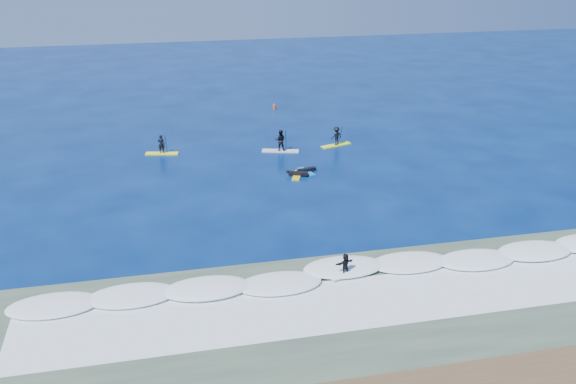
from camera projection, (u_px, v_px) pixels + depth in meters
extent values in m
plane|color=#031844|center=(290.00, 209.00, 45.62)|extent=(160.00, 160.00, 0.00)
cube|color=#374B3B|center=(351.00, 314.00, 32.94)|extent=(90.00, 13.00, 0.01)
cube|color=white|center=(329.00, 276.00, 36.56)|extent=(40.00, 6.00, 0.30)
cube|color=silver|center=(345.00, 304.00, 33.85)|extent=(34.00, 5.00, 0.02)
cube|color=#FFFB1B|center=(162.00, 153.00, 57.08)|extent=(2.98, 1.33, 0.10)
imported|color=black|center=(161.00, 144.00, 56.75)|extent=(0.68, 0.52, 1.66)
cylinder|color=black|center=(166.00, 145.00, 56.77)|extent=(0.19, 0.66, 1.94)
cube|color=black|center=(167.00, 154.00, 57.11)|extent=(0.12, 0.03, 0.29)
cube|color=silver|center=(280.00, 151.00, 57.75)|extent=(3.40, 1.73, 0.11)
imported|color=black|center=(280.00, 140.00, 57.38)|extent=(1.09, 0.95, 1.90)
cylinder|color=black|center=(286.00, 141.00, 57.37)|extent=(0.26, 0.74, 2.22)
cube|color=black|center=(286.00, 152.00, 57.76)|extent=(0.13, 0.03, 0.33)
cube|color=#EEF51A|center=(336.00, 145.00, 59.35)|extent=(3.03, 1.65, 0.10)
imported|color=black|center=(336.00, 136.00, 59.01)|extent=(1.24, 0.95, 1.70)
cylinder|color=black|center=(340.00, 136.00, 59.25)|extent=(0.26, 0.66, 1.98)
cube|color=black|center=(340.00, 145.00, 59.60)|extent=(0.12, 0.03, 0.30)
cube|color=gold|center=(297.00, 175.00, 51.85)|extent=(1.33, 2.33, 0.11)
cube|color=black|center=(298.00, 173.00, 51.77)|extent=(1.61, 0.91, 0.26)
sphere|color=black|center=(288.00, 172.00, 51.83)|extent=(0.26, 0.26, 0.26)
cube|color=#186CB4|center=(306.00, 172.00, 52.66)|extent=(1.14, 2.22, 0.10)
cube|color=black|center=(307.00, 169.00, 52.64)|extent=(1.53, 0.78, 0.24)
sphere|color=black|center=(299.00, 170.00, 52.22)|extent=(0.24, 0.24, 0.24)
cube|color=white|center=(345.00, 275.00, 36.36)|extent=(1.94, 1.06, 0.10)
imported|color=black|center=(345.00, 264.00, 36.11)|extent=(1.22, 0.71, 1.25)
cylinder|color=#E54214|center=(274.00, 107.00, 71.71)|extent=(0.30, 0.30, 0.48)
cone|color=#E54214|center=(274.00, 104.00, 71.57)|extent=(0.21, 0.21, 0.24)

